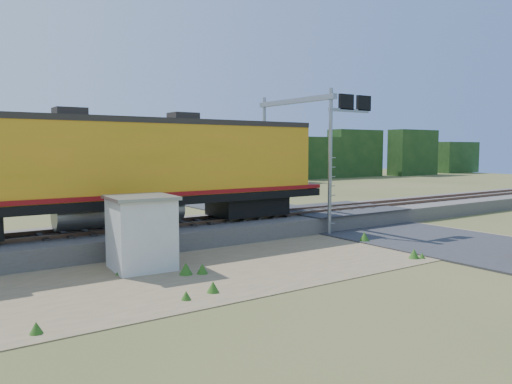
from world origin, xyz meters
TOP-DOWN VIEW (x-y plane):
  - ground at (0.00, 0.00)m, footprint 140.00×140.00m
  - ballast at (0.00, 6.00)m, footprint 70.00×5.00m
  - rails at (0.00, 6.00)m, footprint 70.00×1.54m
  - dirt_shoulder at (-2.00, 0.50)m, footprint 26.00×8.00m
  - road at (7.00, 0.74)m, footprint 7.00×66.00m
  - tree_line_north at (0.00, 38.00)m, footprint 130.00×3.00m
  - weed_clumps at (-3.50, 0.10)m, footprint 15.00×6.20m
  - locomotive at (-6.01, 6.00)m, footprint 20.23×3.09m
  - shed at (-6.50, 1.74)m, footprint 2.36×2.36m
  - signal_gantry at (4.28, 5.33)m, footprint 2.88×6.20m

SIDE VIEW (x-z plane):
  - ground at x=0.00m, z-range 0.00..0.00m
  - weed_clumps at x=-3.50m, z-range -0.28..0.28m
  - dirt_shoulder at x=-2.00m, z-range 0.00..0.03m
  - road at x=7.00m, z-range -0.34..0.52m
  - ballast at x=0.00m, z-range 0.00..0.80m
  - rails at x=0.00m, z-range 0.80..0.96m
  - shed at x=-6.50m, z-range 0.02..2.66m
  - tree_line_north at x=0.00m, z-range -0.18..6.32m
  - locomotive at x=-6.01m, z-range 0.93..6.15m
  - signal_gantry at x=4.28m, z-range 1.80..9.05m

